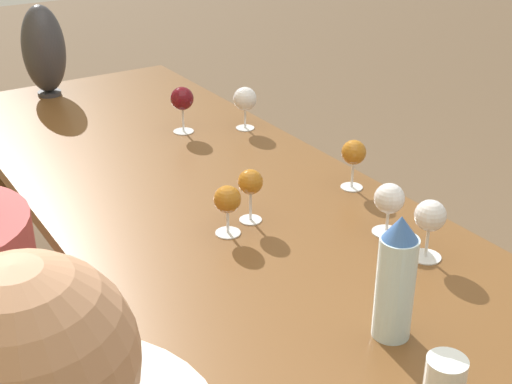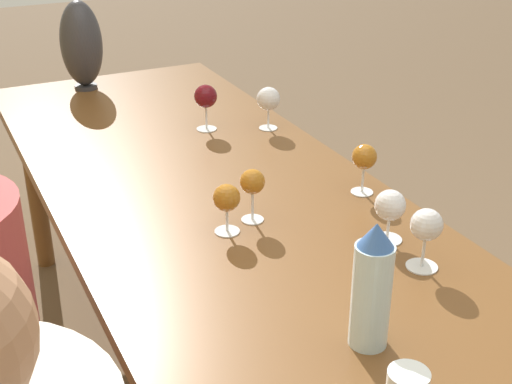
{
  "view_description": "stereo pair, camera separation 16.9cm",
  "coord_description": "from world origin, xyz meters",
  "px_view_note": "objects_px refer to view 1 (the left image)",
  "views": [
    {
      "loc": [
        -1.11,
        0.82,
        1.59
      ],
      "look_at": [
        0.17,
        0.0,
        0.84
      ],
      "focal_mm": 50.0,
      "sensor_mm": 36.0,
      "label": 1
    },
    {
      "loc": [
        -1.19,
        0.67,
        1.59
      ],
      "look_at": [
        0.17,
        0.0,
        0.84
      ],
      "focal_mm": 50.0,
      "sensor_mm": 36.0,
      "label": 2
    }
  ],
  "objects_px": {
    "wine_glass_2": "(182,100)",
    "water_tumbler": "(445,382)",
    "wine_glass_5": "(250,184)",
    "wine_glass_3": "(389,200)",
    "water_bottle": "(396,279)",
    "wine_glass_6": "(245,100)",
    "wine_glass_0": "(430,217)",
    "wine_glass_4": "(354,154)",
    "wine_glass_1": "(227,201)",
    "vase": "(44,50)"
  },
  "relations": [
    {
      "from": "wine_glass_2",
      "to": "water_tumbler",
      "type": "bearing_deg",
      "value": 171.07
    },
    {
      "from": "water_tumbler",
      "to": "wine_glass_5",
      "type": "xyz_separation_m",
      "value": [
        0.72,
        -0.07,
        0.06
      ]
    },
    {
      "from": "water_tumbler",
      "to": "wine_glass_3",
      "type": "xyz_separation_m",
      "value": [
        0.49,
        -0.32,
        0.04
      ]
    },
    {
      "from": "water_bottle",
      "to": "wine_glass_2",
      "type": "relative_size",
      "value": 1.69
    },
    {
      "from": "wine_glass_5",
      "to": "wine_glass_6",
      "type": "distance_m",
      "value": 0.64
    },
    {
      "from": "wine_glass_0",
      "to": "wine_glass_4",
      "type": "xyz_separation_m",
      "value": [
        0.37,
        -0.09,
        -0.0
      ]
    },
    {
      "from": "wine_glass_2",
      "to": "wine_glass_1",
      "type": "bearing_deg",
      "value": 161.49
    },
    {
      "from": "water_tumbler",
      "to": "wine_glass_3",
      "type": "bearing_deg",
      "value": -32.86
    },
    {
      "from": "wine_glass_3",
      "to": "wine_glass_5",
      "type": "distance_m",
      "value": 0.33
    },
    {
      "from": "wine_glass_0",
      "to": "wine_glass_4",
      "type": "height_order",
      "value": "wine_glass_0"
    },
    {
      "from": "wine_glass_4",
      "to": "wine_glass_5",
      "type": "distance_m",
      "value": 0.33
    },
    {
      "from": "wine_glass_1",
      "to": "wine_glass_6",
      "type": "xyz_separation_m",
      "value": [
        0.58,
        -0.41,
        0.01
      ]
    },
    {
      "from": "water_bottle",
      "to": "wine_glass_6",
      "type": "height_order",
      "value": "water_bottle"
    },
    {
      "from": "water_bottle",
      "to": "wine_glass_5",
      "type": "distance_m",
      "value": 0.53
    },
    {
      "from": "wine_glass_0",
      "to": "wine_glass_4",
      "type": "bearing_deg",
      "value": -13.82
    },
    {
      "from": "wine_glass_2",
      "to": "wine_glass_4",
      "type": "xyz_separation_m",
      "value": [
        -0.62,
        -0.19,
        -0.01
      ]
    },
    {
      "from": "wine_glass_0",
      "to": "wine_glass_1",
      "type": "height_order",
      "value": "wine_glass_0"
    },
    {
      "from": "wine_glass_1",
      "to": "wine_glass_3",
      "type": "bearing_deg",
      "value": -121.97
    },
    {
      "from": "wine_glass_4",
      "to": "wine_glass_6",
      "type": "relative_size",
      "value": 0.98
    },
    {
      "from": "vase",
      "to": "water_tumbler",
      "type": "bearing_deg",
      "value": -178.96
    },
    {
      "from": "water_bottle",
      "to": "vase",
      "type": "distance_m",
      "value": 1.78
    },
    {
      "from": "water_tumbler",
      "to": "wine_glass_5",
      "type": "bearing_deg",
      "value": -5.76
    },
    {
      "from": "water_bottle",
      "to": "wine_glass_0",
      "type": "xyz_separation_m",
      "value": [
        0.17,
        -0.26,
        -0.02
      ]
    },
    {
      "from": "wine_glass_4",
      "to": "wine_glass_5",
      "type": "xyz_separation_m",
      "value": [
        -0.01,
        0.33,
        0.0
      ]
    },
    {
      "from": "vase",
      "to": "wine_glass_3",
      "type": "xyz_separation_m",
      "value": [
        -1.47,
        -0.35,
        -0.08
      ]
    },
    {
      "from": "water_bottle",
      "to": "wine_glass_5",
      "type": "bearing_deg",
      "value": -1.99
    },
    {
      "from": "water_bottle",
      "to": "wine_glass_1",
      "type": "xyz_separation_m",
      "value": [
        0.51,
        0.06,
        -0.04
      ]
    },
    {
      "from": "wine_glass_2",
      "to": "wine_glass_6",
      "type": "height_order",
      "value": "wine_glass_2"
    },
    {
      "from": "wine_glass_3",
      "to": "wine_glass_6",
      "type": "xyz_separation_m",
      "value": [
        0.78,
        -0.08,
        0.01
      ]
    },
    {
      "from": "water_tumbler",
      "to": "wine_glass_6",
      "type": "xyz_separation_m",
      "value": [
        1.27,
        -0.4,
        0.05
      ]
    },
    {
      "from": "wine_glass_5",
      "to": "wine_glass_4",
      "type": "bearing_deg",
      "value": -88.13
    },
    {
      "from": "water_bottle",
      "to": "wine_glass_4",
      "type": "distance_m",
      "value": 0.65
    },
    {
      "from": "wine_glass_3",
      "to": "wine_glass_4",
      "type": "height_order",
      "value": "wine_glass_4"
    },
    {
      "from": "water_bottle",
      "to": "wine_glass_2",
      "type": "distance_m",
      "value": 1.18
    },
    {
      "from": "water_bottle",
      "to": "wine_glass_4",
      "type": "height_order",
      "value": "water_bottle"
    },
    {
      "from": "wine_glass_0",
      "to": "wine_glass_1",
      "type": "distance_m",
      "value": 0.47
    },
    {
      "from": "water_tumbler",
      "to": "wine_glass_2",
      "type": "distance_m",
      "value": 1.37
    },
    {
      "from": "water_tumbler",
      "to": "wine_glass_3",
      "type": "relative_size",
      "value": 0.7
    },
    {
      "from": "wine_glass_2",
      "to": "water_bottle",
      "type": "bearing_deg",
      "value": 172.26
    },
    {
      "from": "wine_glass_1",
      "to": "wine_glass_4",
      "type": "relative_size",
      "value": 0.9
    },
    {
      "from": "wine_glass_3",
      "to": "wine_glass_0",
      "type": "bearing_deg",
      "value": 178.84
    },
    {
      "from": "water_bottle",
      "to": "water_tumbler",
      "type": "distance_m",
      "value": 0.21
    },
    {
      "from": "wine_glass_2",
      "to": "wine_glass_6",
      "type": "relative_size",
      "value": 1.08
    },
    {
      "from": "wine_glass_3",
      "to": "wine_glass_6",
      "type": "bearing_deg",
      "value": -5.99
    },
    {
      "from": "water_tumbler",
      "to": "wine_glass_5",
      "type": "relative_size",
      "value": 0.65
    },
    {
      "from": "wine_glass_3",
      "to": "wine_glass_2",
      "type": "bearing_deg",
      "value": 6.86
    },
    {
      "from": "water_tumbler",
      "to": "wine_glass_2",
      "type": "height_order",
      "value": "wine_glass_2"
    },
    {
      "from": "wine_glass_3",
      "to": "wine_glass_5",
      "type": "height_order",
      "value": "wine_glass_5"
    },
    {
      "from": "water_bottle",
      "to": "wine_glass_0",
      "type": "height_order",
      "value": "water_bottle"
    },
    {
      "from": "water_bottle",
      "to": "vase",
      "type": "height_order",
      "value": "vase"
    }
  ]
}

